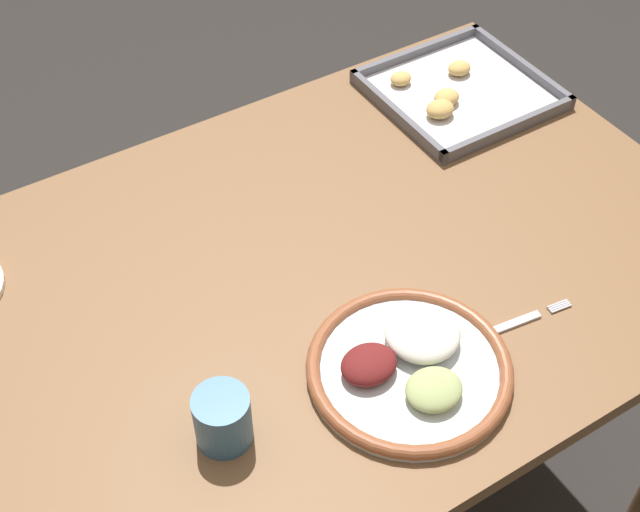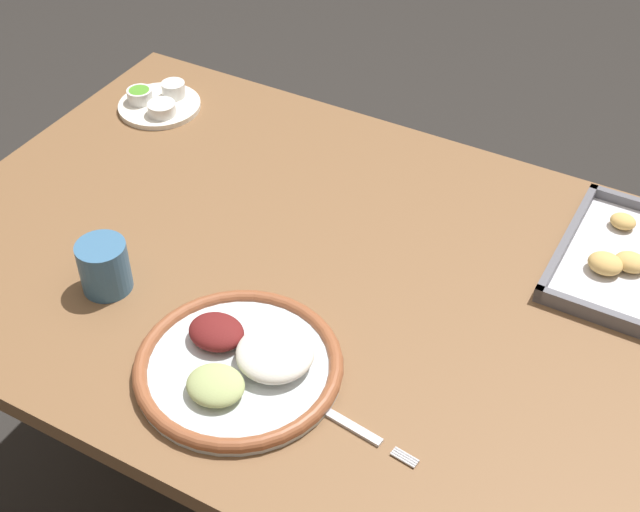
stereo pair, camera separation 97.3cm
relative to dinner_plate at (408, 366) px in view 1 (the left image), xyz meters
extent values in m
cube|color=brown|center=(0.00, 0.23, -0.03)|extent=(1.26, 0.84, 0.03)
cylinder|color=brown|center=(0.58, 0.60, -0.42)|extent=(0.06, 0.06, 0.75)
cylinder|color=silver|center=(0.00, 0.00, -0.01)|extent=(0.28, 0.28, 0.01)
torus|color=brown|center=(0.00, 0.00, 0.00)|extent=(0.28, 0.28, 0.02)
ellipsoid|color=silver|center=(0.04, 0.03, 0.02)|extent=(0.11, 0.11, 0.04)
ellipsoid|color=maroon|center=(-0.05, 0.02, 0.01)|extent=(0.08, 0.07, 0.03)
ellipsoid|color=#9EAD6B|center=(0.00, -0.06, 0.01)|extent=(0.08, 0.07, 0.03)
cube|color=silver|center=(0.15, -0.01, -0.01)|extent=(0.15, 0.03, 0.00)
cylinder|color=silver|center=(0.26, -0.03, -0.01)|extent=(0.04, 0.01, 0.00)
cylinder|color=silver|center=(0.26, -0.02, -0.01)|extent=(0.04, 0.01, 0.00)
cylinder|color=silver|center=(0.26, -0.02, -0.01)|extent=(0.04, 0.01, 0.00)
cylinder|color=silver|center=(0.26, -0.02, -0.01)|extent=(0.04, 0.01, 0.00)
cube|color=#595960|center=(0.45, 0.46, -0.01)|extent=(0.30, 0.29, 0.01)
cube|color=silver|center=(0.45, 0.46, -0.01)|extent=(0.28, 0.27, 0.00)
cube|color=#595960|center=(0.45, 0.32, 0.00)|extent=(0.30, 0.01, 0.02)
cube|color=#595960|center=(0.45, 0.60, 0.00)|extent=(0.30, 0.01, 0.02)
cube|color=#595960|center=(0.31, 0.46, 0.00)|extent=(0.01, 0.29, 0.02)
cube|color=#595960|center=(0.60, 0.46, 0.00)|extent=(0.01, 0.29, 0.02)
ellipsoid|color=tan|center=(0.37, 0.54, 0.01)|extent=(0.04, 0.03, 0.02)
ellipsoid|color=tan|center=(0.41, 0.45, 0.01)|extent=(0.05, 0.04, 0.03)
ellipsoid|color=tan|center=(0.38, 0.42, 0.01)|extent=(0.05, 0.04, 0.03)
ellipsoid|color=tan|center=(0.49, 0.51, 0.01)|extent=(0.04, 0.04, 0.02)
cylinder|color=#38668E|center=(-0.26, 0.04, 0.03)|extent=(0.07, 0.07, 0.08)
camera|label=1|loc=(-0.48, -0.55, 0.98)|focal=50.00mm
camera|label=2|loc=(0.48, -0.64, 0.90)|focal=50.00mm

